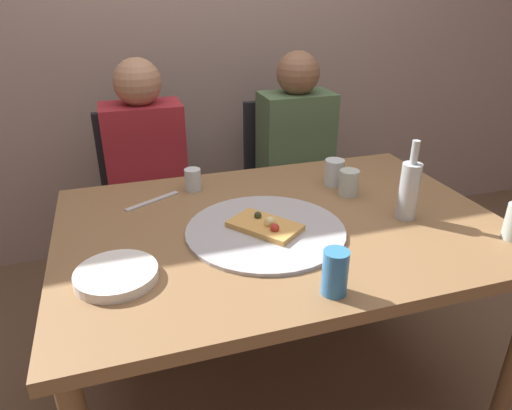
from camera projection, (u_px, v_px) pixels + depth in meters
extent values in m
plane|color=brown|center=(277.00, 385.00, 1.85)|extent=(8.00, 8.00, 0.00)
cube|color=gray|center=(196.00, 16.00, 2.44)|extent=(6.00, 0.10, 2.60)
cube|color=olive|center=(281.00, 227.00, 1.54)|extent=(1.44, 0.99, 0.04)
cylinder|color=olive|center=(91.00, 281.00, 1.89)|extent=(0.06, 0.06, 0.70)
cylinder|color=olive|center=(375.00, 234.00, 2.25)|extent=(0.06, 0.06, 0.70)
cylinder|color=#ADADB2|center=(265.00, 230.00, 1.46)|extent=(0.51, 0.51, 0.01)
cube|color=tan|center=(265.00, 226.00, 1.46)|extent=(0.24, 0.25, 0.02)
sphere|color=#EAD184|center=(270.00, 222.00, 1.44)|extent=(0.04, 0.04, 0.04)
sphere|color=#2D381E|center=(258.00, 216.00, 1.49)|extent=(0.02, 0.02, 0.02)
sphere|color=#B22D23|center=(275.00, 228.00, 1.41)|extent=(0.03, 0.03, 0.03)
cylinder|color=#B2BCC1|center=(409.00, 191.00, 1.52)|extent=(0.07, 0.07, 0.19)
cylinder|color=#B2BCC1|center=(415.00, 152.00, 1.46)|extent=(0.02, 0.02, 0.08)
cylinder|color=#B7C6BC|center=(349.00, 183.00, 1.71)|extent=(0.07, 0.07, 0.10)
cylinder|color=silver|center=(193.00, 180.00, 1.75)|extent=(0.06, 0.06, 0.08)
cylinder|color=silver|center=(334.00, 172.00, 1.80)|extent=(0.08, 0.08, 0.10)
cylinder|color=#337AC1|center=(335.00, 272.00, 1.15)|extent=(0.07, 0.07, 0.12)
cylinder|color=white|center=(116.00, 275.00, 1.22)|extent=(0.22, 0.22, 0.03)
cube|color=#B7B7BC|center=(153.00, 201.00, 1.67)|extent=(0.20, 0.12, 0.01)
cube|color=black|center=(152.00, 211.00, 2.26)|extent=(0.44, 0.44, 0.05)
cube|color=black|center=(143.00, 154.00, 2.33)|extent=(0.44, 0.04, 0.45)
cylinder|color=black|center=(200.00, 265.00, 2.25)|extent=(0.04, 0.04, 0.42)
cylinder|color=black|center=(119.00, 279.00, 2.14)|extent=(0.04, 0.04, 0.42)
cylinder|color=black|center=(187.00, 230.00, 2.57)|extent=(0.04, 0.04, 0.42)
cylinder|color=black|center=(116.00, 240.00, 2.47)|extent=(0.04, 0.04, 0.42)
cube|color=black|center=(295.00, 192.00, 2.46)|extent=(0.44, 0.44, 0.05)
cube|color=black|center=(283.00, 140.00, 2.54)|extent=(0.44, 0.04, 0.45)
cylinder|color=black|center=(340.00, 242.00, 2.45)|extent=(0.04, 0.04, 0.42)
cylinder|color=black|center=(272.00, 253.00, 2.35)|extent=(0.04, 0.04, 0.42)
cylinder|color=black|center=(311.00, 212.00, 2.78)|extent=(0.04, 0.04, 0.42)
cylinder|color=black|center=(251.00, 220.00, 2.68)|extent=(0.04, 0.04, 0.42)
cube|color=maroon|center=(146.00, 159.00, 2.16)|extent=(0.36, 0.22, 0.52)
sphere|color=#A87A5B|center=(137.00, 82.00, 2.01)|extent=(0.21, 0.21, 0.21)
cylinder|color=#3F0E12|center=(173.00, 225.00, 2.12)|extent=(0.12, 0.40, 0.12)
cylinder|color=#3F0E12|center=(138.00, 230.00, 2.08)|extent=(0.12, 0.40, 0.12)
cylinder|color=#3F0E12|center=(184.00, 290.00, 2.05)|extent=(0.11, 0.11, 0.45)
cylinder|color=#3F0E12|center=(147.00, 296.00, 2.01)|extent=(0.11, 0.11, 0.45)
cube|color=#4C6B47|center=(295.00, 144.00, 2.37)|extent=(0.36, 0.22, 0.52)
sphere|color=brown|center=(298.00, 73.00, 2.21)|extent=(0.21, 0.21, 0.21)
cylinder|color=black|center=(323.00, 204.00, 2.33)|extent=(0.12, 0.40, 0.12)
cylinder|color=black|center=(293.00, 208.00, 2.29)|extent=(0.12, 0.40, 0.12)
cylinder|color=black|center=(338.00, 262.00, 2.25)|extent=(0.11, 0.11, 0.45)
cylinder|color=black|center=(307.00, 267.00, 2.21)|extent=(0.11, 0.11, 0.45)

